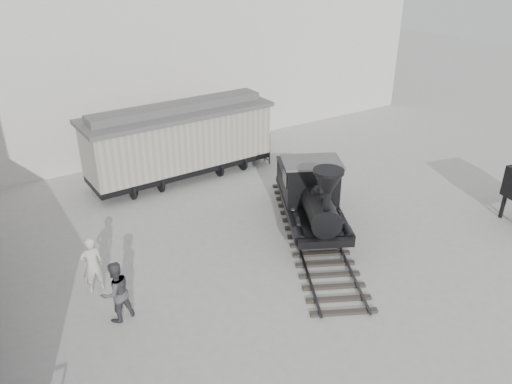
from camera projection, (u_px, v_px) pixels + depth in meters
ground at (335, 293)px, 15.59m from camera, size 90.00×90.00×0.00m
north_wall at (141, 42)px, 24.44m from camera, size 34.00×2.51×11.00m
locomotive at (312, 199)px, 18.74m from camera, size 6.06×9.17×3.28m
boxcar at (179, 139)px, 22.67m from camera, size 8.72×2.89×3.55m
visitor_a at (92, 265)px, 15.32m from camera, size 0.70×0.47×1.90m
visitor_b at (116, 292)px, 14.12m from camera, size 1.05×0.89×1.89m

